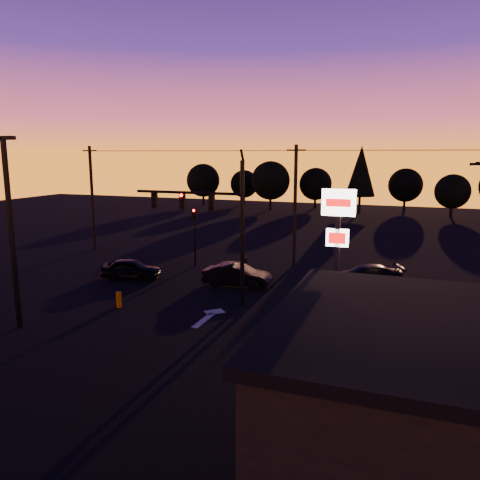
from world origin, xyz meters
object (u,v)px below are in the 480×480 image
object	(u,v)px
traffic_signal_mast	(215,216)
parking_lot_light	(10,221)
pylon_sign	(338,231)
car_left	(131,269)
suv_parked	(335,363)
bollard	(119,300)
secondary_signal	(195,228)
car_right	(365,276)
car_mid	(237,275)

from	to	relation	value
traffic_signal_mast	parking_lot_light	bearing A→B (deg)	-136.63
parking_lot_light	pylon_sign	distance (m)	15.19
car_left	suv_parked	bearing A→B (deg)	-136.61
bollard	car_left	world-z (taller)	car_left
secondary_signal	parking_lot_light	bearing A→B (deg)	-99.79
car_right	traffic_signal_mast	bearing A→B (deg)	-71.96
traffic_signal_mast	car_right	bearing A→B (deg)	39.46
car_mid	suv_parked	bearing A→B (deg)	-145.83
secondary_signal	suv_parked	xyz separation A→B (m)	(12.76, -14.51, -2.19)
parking_lot_light	bollard	xyz separation A→B (m)	(2.76, 4.28, -4.83)
secondary_signal	pylon_sign	size ratio (longest dim) A/B	0.64
car_left	car_mid	distance (m)	7.41
traffic_signal_mast	car_right	size ratio (longest dim) A/B	1.84
parking_lot_light	car_left	bearing A→B (deg)	89.85
traffic_signal_mast	car_mid	xyz separation A→B (m)	(-0.01, 3.48, -4.22)
traffic_signal_mast	secondary_signal	bearing A→B (deg)	123.19
pylon_sign	car_mid	distance (m)	10.19
secondary_signal	car_right	xyz separation A→B (m)	(12.56, -1.19, -2.19)
traffic_signal_mast	car_right	world-z (taller)	traffic_signal_mast
parking_lot_light	car_right	distance (m)	20.61
pylon_sign	bollard	xyz separation A→B (m)	(-11.74, -0.22, -4.48)
parking_lot_light	suv_parked	size ratio (longest dim) A/B	1.90
parking_lot_light	bollard	bearing A→B (deg)	57.20
secondary_signal	parking_lot_light	distance (m)	14.90
parking_lot_light	car_right	world-z (taller)	parking_lot_light
parking_lot_light	car_mid	xyz separation A→B (m)	(7.39, 10.47, -4.55)
car_left	suv_parked	size ratio (longest dim) A/B	0.83
traffic_signal_mast	secondary_signal	size ratio (longest dim) A/B	1.97
pylon_sign	car_right	size ratio (longest dim) A/B	1.46
parking_lot_light	car_mid	distance (m)	13.60
secondary_signal	bollard	size ratio (longest dim) A/B	5.00
secondary_signal	pylon_sign	bearing A→B (deg)	-39.77
traffic_signal_mast	pylon_sign	size ratio (longest dim) A/B	1.26
traffic_signal_mast	suv_parked	size ratio (longest dim) A/B	1.78
pylon_sign	bollard	size ratio (longest dim) A/B	7.81
traffic_signal_mast	bollard	bearing A→B (deg)	-149.72
traffic_signal_mast	bollard	distance (m)	7.01
secondary_signal	bollard	xyz separation A→B (m)	(0.26, -10.20, -2.43)
secondary_signal	car_mid	distance (m)	6.68
car_left	car_mid	size ratio (longest dim) A/B	0.91
car_left	suv_parked	world-z (taller)	car_left
secondary_signal	traffic_signal_mast	bearing A→B (deg)	-56.81
bollard	suv_parked	bearing A→B (deg)	-19.01
car_left	traffic_signal_mast	bearing A→B (deg)	-124.12
pylon_sign	suv_parked	distance (m)	6.25
secondary_signal	pylon_sign	world-z (taller)	pylon_sign
parking_lot_light	car_mid	world-z (taller)	parking_lot_light
suv_parked	parking_lot_light	bearing A→B (deg)	-179.93
secondary_signal	car_mid	size ratio (longest dim) A/B	1.00
pylon_sign	car_left	xyz separation A→B (m)	(-14.48, 5.18, -4.24)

